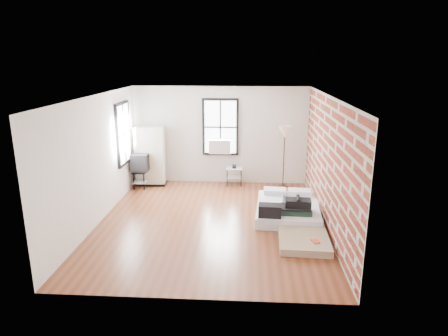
# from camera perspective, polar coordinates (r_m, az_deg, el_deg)

# --- Properties ---
(ground) EXTENTS (6.00, 6.00, 0.00)m
(ground) POSITION_cam_1_polar(r_m,az_deg,el_deg) (9.07, -1.84, -7.66)
(ground) COLOR #5D2F18
(ground) RESTS_ON ground
(room_shell) EXTENTS (5.02, 6.02, 2.80)m
(room_shell) POSITION_cam_1_polar(r_m,az_deg,el_deg) (8.88, -0.22, 3.60)
(room_shell) COLOR silver
(room_shell) RESTS_ON ground
(mattress_main) EXTENTS (1.55, 2.02, 0.62)m
(mattress_main) POSITION_cam_1_polar(r_m,az_deg,el_deg) (9.48, 9.04, -5.71)
(mattress_main) COLOR white
(mattress_main) RESTS_ON ground
(mattress_bare) EXTENTS (1.03, 1.88, 0.40)m
(mattress_bare) POSITION_cam_1_polar(r_m,az_deg,el_deg) (8.61, 10.89, -8.39)
(mattress_bare) COLOR tan
(mattress_bare) RESTS_ON ground
(wardrobe) EXTENTS (0.87, 0.53, 1.68)m
(wardrobe) POSITION_cam_1_polar(r_m,az_deg,el_deg) (11.63, -10.50, 1.66)
(wardrobe) COLOR black
(wardrobe) RESTS_ON ground
(side_table) EXTENTS (0.47, 0.38, 0.60)m
(side_table) POSITION_cam_1_polar(r_m,az_deg,el_deg) (11.48, 1.46, -0.52)
(side_table) COLOR black
(side_table) RESTS_ON ground
(floor_lamp) EXTENTS (0.37, 0.37, 1.75)m
(floor_lamp) POSITION_cam_1_polar(r_m,az_deg,el_deg) (11.19, 8.68, 4.68)
(floor_lamp) COLOR black
(floor_lamp) RESTS_ON ground
(tv_stand) EXTENTS (0.50, 0.70, 0.98)m
(tv_stand) POSITION_cam_1_polar(r_m,az_deg,el_deg) (11.48, -11.80, 0.73)
(tv_stand) COLOR black
(tv_stand) RESTS_ON ground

